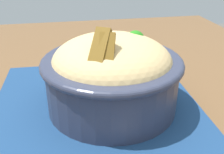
% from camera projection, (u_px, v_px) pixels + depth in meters
% --- Properties ---
extents(placemat, '(0.41, 0.34, 0.00)m').
position_uv_depth(placemat, '(98.00, 116.00, 0.41)').
color(placemat, navy).
rests_on(placemat, table).
extents(bowl, '(0.25, 0.25, 0.14)m').
position_uv_depth(bowl, '(112.00, 72.00, 0.41)').
color(bowl, '#2D3347').
rests_on(bowl, placemat).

